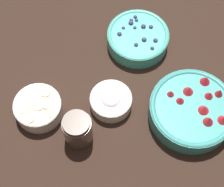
% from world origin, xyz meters
% --- Properties ---
extents(ground_plane, '(4.00, 4.00, 0.00)m').
position_xyz_m(ground_plane, '(0.00, 0.00, 0.00)').
color(ground_plane, black).
extents(bowl_strawberries, '(0.24, 0.24, 0.08)m').
position_xyz_m(bowl_strawberries, '(0.16, -0.04, 0.04)').
color(bowl_strawberries, teal).
rests_on(bowl_strawberries, ground_plane).
extents(bowl_blueberries, '(0.19, 0.19, 0.06)m').
position_xyz_m(bowl_blueberries, '(-0.06, 0.13, 0.03)').
color(bowl_blueberries, '#47AD9E').
rests_on(bowl_blueberries, ground_plane).
extents(bowl_bananas, '(0.13, 0.13, 0.06)m').
position_xyz_m(bowl_bananas, '(-0.24, -0.19, 0.03)').
color(bowl_bananas, silver).
rests_on(bowl_bananas, ground_plane).
extents(bowl_cream, '(0.12, 0.12, 0.05)m').
position_xyz_m(bowl_cream, '(-0.06, -0.09, 0.03)').
color(bowl_cream, silver).
rests_on(bowl_cream, ground_plane).
extents(jar_chocolate, '(0.08, 0.08, 0.11)m').
position_xyz_m(jar_chocolate, '(-0.10, -0.22, 0.05)').
color(jar_chocolate, '#4C3D33').
rests_on(jar_chocolate, ground_plane).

